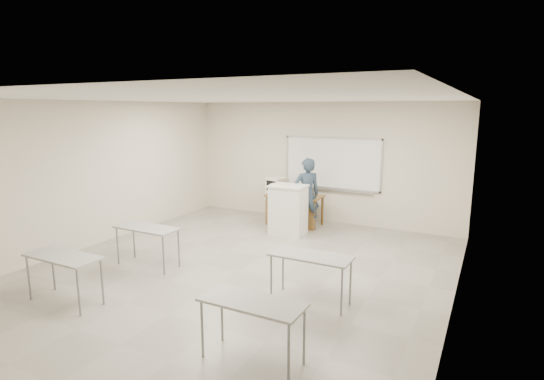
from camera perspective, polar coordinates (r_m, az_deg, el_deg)
The scene contains 10 objects.
floor at distance 7.66m, azimuth -4.71°, elevation -10.91°, with size 7.00×8.00×0.01m, color gray.
whiteboard at distance 10.65m, azimuth 8.07°, elevation 3.47°, with size 2.48×0.10×1.31m.
student_desks at distance 6.40m, azimuth -11.36°, elevation -9.10°, with size 4.40×2.20×0.73m.
instructor_desk at distance 10.37m, azimuth 2.83°, elevation -1.96°, with size 1.36×0.68×0.75m.
podium at distance 9.67m, azimuth 2.18°, elevation -2.65°, with size 0.81×0.59×1.14m.
crt_monitor at distance 10.73m, azimuth 0.71°, elevation 0.69°, with size 0.41×0.46×0.39m.
laptop at distance 10.34m, azimuth 2.30°, elevation -0.45°, with size 0.30×0.27×0.22m.
mouse at distance 10.24m, azimuth 3.85°, elevation -0.79°, with size 0.09×0.06×0.04m, color #A9AAB0.
keyboard at distance 9.51m, azimuth 1.08°, elevation 0.70°, with size 0.43×0.14×0.02m, color beige.
presenter at distance 9.94m, azimuth 4.70°, elevation -0.61°, with size 0.63×0.41×1.72m, color black.
Camera 1 is at (3.84, -5.99, 2.83)m, focal length 28.00 mm.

